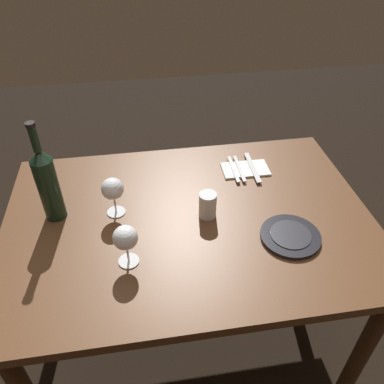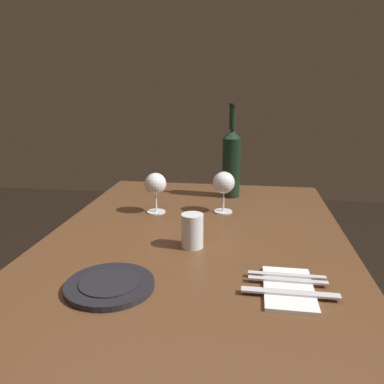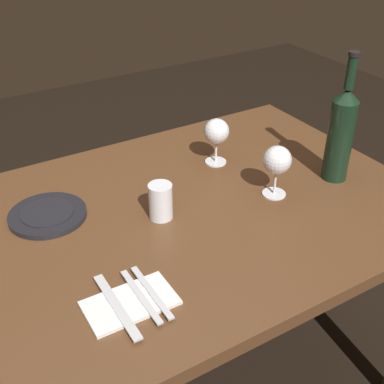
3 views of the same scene
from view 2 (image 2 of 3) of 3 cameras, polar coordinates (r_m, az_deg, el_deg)
name	(u,v)px [view 2 (image 2 of 3)]	position (r m, az deg, el deg)	size (l,w,h in m)	color
dining_table	(195,265)	(1.20, 0.51, -10.77)	(1.30, 0.90, 0.74)	#56351E
wine_glass_left	(156,185)	(1.36, -5.43, 1.06)	(0.08, 0.08, 0.14)	white
wine_glass_right	(224,184)	(1.36, 4.73, 1.22)	(0.08, 0.08, 0.15)	white
wine_bottle	(231,161)	(1.56, 5.86, 4.54)	(0.07, 0.07, 0.37)	black
water_tumbler	(194,233)	(1.08, 0.30, -6.05)	(0.06, 0.06, 0.10)	white
dinner_plate	(110,285)	(0.91, -12.09, -13.31)	(0.20, 0.20, 0.02)	black
folded_napkin	(289,288)	(0.91, 14.13, -13.70)	(0.19, 0.11, 0.01)	white
fork_inner	(288,280)	(0.93, 14.00, -12.60)	(0.02, 0.18, 0.00)	silver
fork_outer	(287,275)	(0.95, 13.86, -11.89)	(0.02, 0.18, 0.00)	silver
table_knife	(290,293)	(0.88, 14.35, -14.28)	(0.02, 0.21, 0.00)	silver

